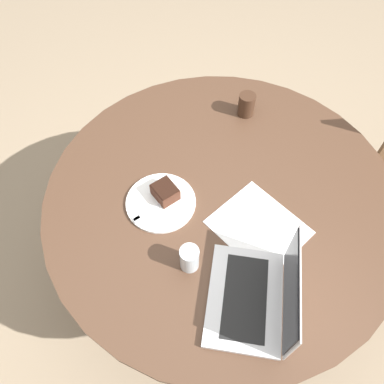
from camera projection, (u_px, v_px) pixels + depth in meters
name	position (u px, v px, depth m)	size (l,w,h in m)	color
ground_plane	(214.00, 266.00, 2.04)	(12.00, 12.00, 0.00)	gray
dining_table	(220.00, 210.00, 1.56)	(1.38, 1.38, 0.72)	#4C3323
paper_document	(259.00, 227.00, 1.36)	(0.33, 0.29, 0.00)	white
plate	(161.00, 202.00, 1.42)	(0.26, 0.26, 0.01)	white
cake_slice	(165.00, 192.00, 1.40)	(0.09, 0.08, 0.06)	#472619
fork	(149.00, 211.00, 1.38)	(0.03, 0.17, 0.00)	silver
coffee_glass	(246.00, 105.00, 1.65)	(0.07, 0.07, 0.10)	#3D2619
water_glass	(189.00, 258.00, 1.24)	(0.07, 0.07, 0.10)	silver
laptop	(256.00, 296.00, 1.18)	(0.41, 0.42, 0.24)	silver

